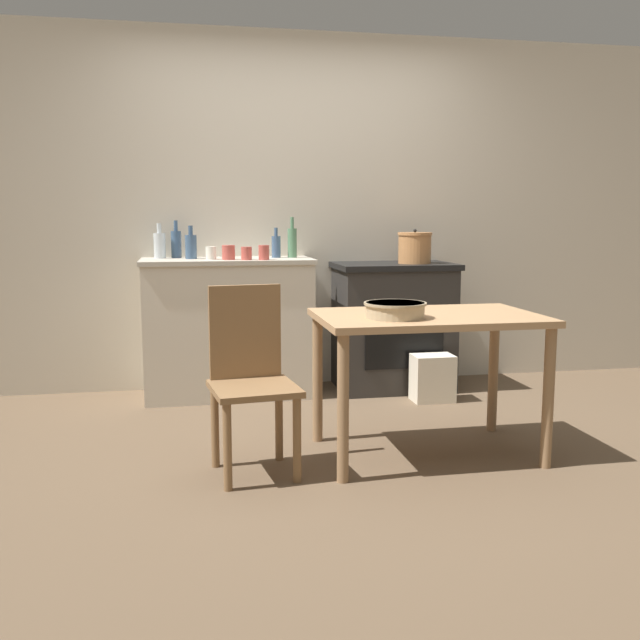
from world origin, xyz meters
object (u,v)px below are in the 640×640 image
Objects in this scene: stock_pot at (415,248)px; cup_right at (229,252)px; bottle_mid_left at (292,242)px; cup_center_right at (264,252)px; bottle_far_left at (160,245)px; cup_far_right at (246,253)px; flour_sack at (433,378)px; cup_mid_right at (211,253)px; bottle_center at (191,246)px; mixing_bowl_large at (395,309)px; bottle_center_left at (276,246)px; chair at (251,374)px; bottle_left at (176,243)px; work_table at (428,334)px; stove at (393,326)px.

cup_right is (-1.32, -0.05, -0.02)m from stock_pot.
stock_pot is at bearing -8.46° from bottle_mid_left.
cup_center_right is 0.24m from cup_right.
bottle_far_left is at bearing 150.16° from cup_right.
cup_right reaches higher than cup_far_right.
cup_mid_right is at bearing 165.54° from flour_sack.
flour_sack is at bearing -16.33° from bottle_center.
cup_center_right is (-1.11, 0.25, 0.85)m from flour_sack.
cup_mid_right reaches higher than mixing_bowl_large.
bottle_center_left is 0.59m from bottle_center.
cup_far_right is at bearing -25.14° from cup_mid_right.
stock_pot reaches higher than chair.
stock_pot is 0.78× the size of mixing_bowl_large.
bottle_left is (-1.66, 0.25, 0.03)m from stock_pot.
cup_far_right is at bearing -28.68° from bottle_center.
bottle_far_left is 0.40m from cup_mid_right.
bottle_left is 0.57m from cup_far_right.
stock_pot is at bearing 5.68° from cup_center_right.
bottle_center_left reaches higher than cup_far_right.
bottle_center is 2.63× the size of cup_mid_right.
bottle_left is at bearing 171.64° from bottle_mid_left.
cup_center_right is at bearing 109.84° from mixing_bowl_large.
bottle_center is 2.59× the size of cup_far_right.
chair is 10.43× the size of cup_far_right.
mixing_bowl_large is 1.65m from bottle_mid_left.
bottle_mid_left is (-0.48, 1.51, 0.43)m from work_table.
bottle_mid_left is 0.50m from cup_right.
bottle_far_left is at bearing 153.28° from bottle_center.
cup_center_right reaches higher than cup_mid_right.
cup_mid_right is (-1.30, -0.05, 0.54)m from stove.
stock_pot reaches higher than cup_right.
cup_mid_right is at bearing -34.38° from bottle_center.
stove is at bearing -5.19° from bottle_center_left.
cup_center_right is at bearing -133.95° from bottle_mid_left.
bottle_center is (-1.59, 0.46, 0.89)m from flour_sack.
cup_far_right is (0.46, -0.34, -0.06)m from bottle_left.
bottle_far_left is 0.12m from bottle_left.
chair is at bearing -102.03° from bottle_center_left.
bottle_center reaches higher than chair.
bottle_far_left is 2.81× the size of cup_mid_right.
flour_sack is at bearing -12.31° from cup_far_right.
mixing_bowl_large is 1.20× the size of bottle_left.
bottle_far_left reaches higher than bottle_center_left.
bottle_far_left reaches higher than stock_pot.
bottle_mid_left is at bearing 21.21° from cup_right.
cup_center_right reaches higher than chair.
mixing_bowl_large is at bearing -55.07° from bottle_far_left.
bottle_mid_left reaches higher than work_table.
bottle_center reaches higher than flour_sack.
bottle_center_left is at bearing 174.81° from stove.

